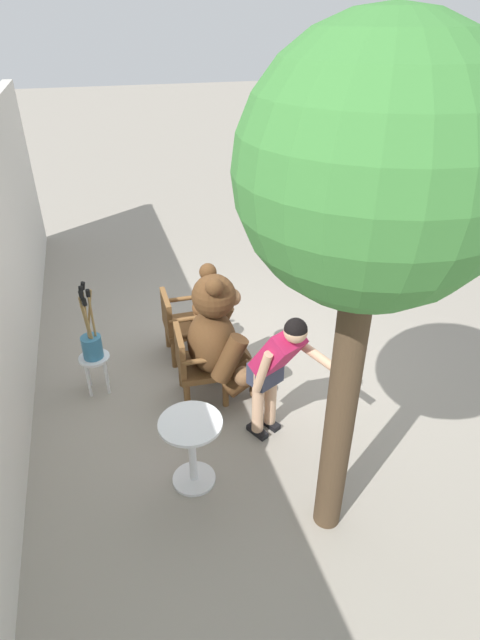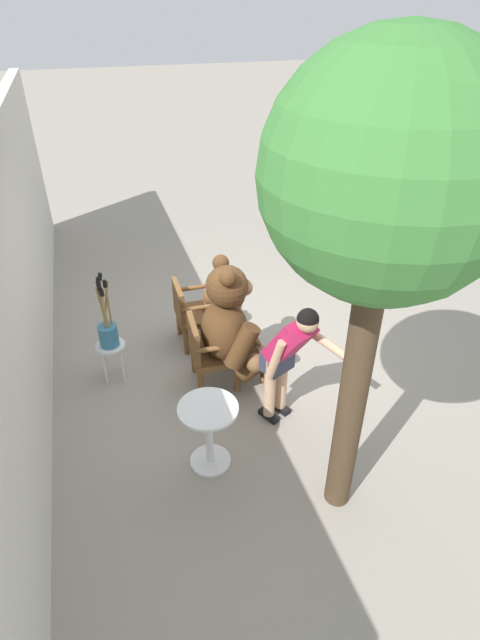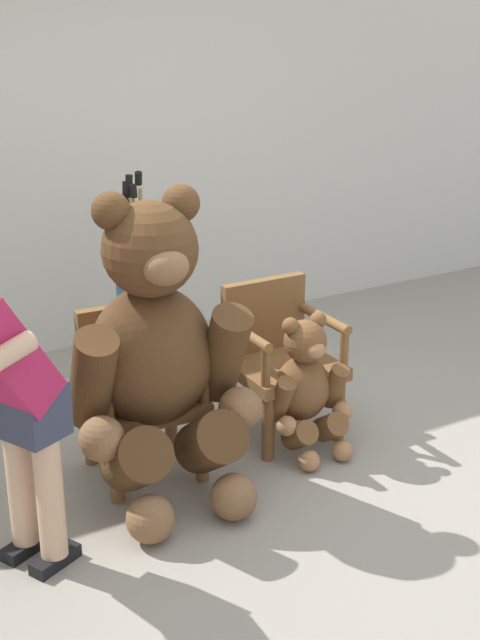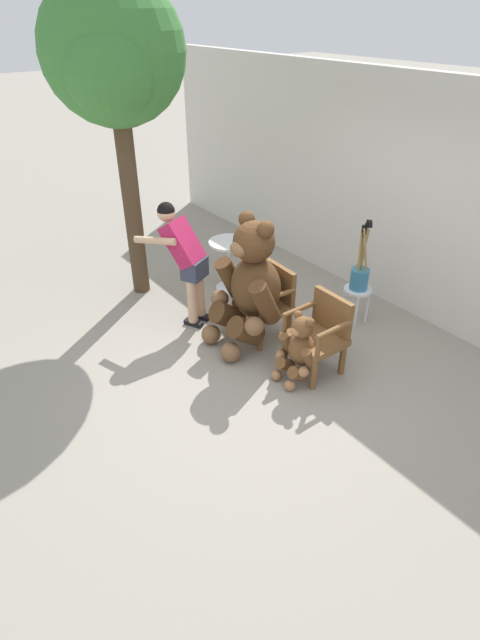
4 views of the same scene
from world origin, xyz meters
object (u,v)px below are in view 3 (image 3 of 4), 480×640
brush_bucket (133,280)px  teddy_bear_large (157,352)px  wooden_chair_left (139,387)px  teddy_bear_small (306,386)px  white_stool (135,327)px  wooden_chair_right (279,355)px  person_visitor (0,386)px

brush_bucket → teddy_bear_large: bearing=-108.7°
wooden_chair_left → teddy_bear_small: bearing=-18.4°
wooden_chair_left → white_stool: 1.16m
wooden_chair_left → teddy_bear_large: size_ratio=0.56×
brush_bucket → wooden_chair_right: bearing=-68.7°
teddy_bear_small → wooden_chair_left: bearing=161.6°
teddy_bear_large → teddy_bear_small: teddy_bear_large is taller
teddy_bear_small → person_visitor: person_visitor is taller
wooden_chair_left → wooden_chair_right: (0.85, 0.00, 0.00)m
person_visitor → teddy_bear_large: bearing=21.3°
teddy_bear_large → white_stool: 1.46m
teddy_bear_small → person_visitor: size_ratio=0.52×
teddy_bear_small → wooden_chair_right: bearing=89.9°
wooden_chair_right → teddy_bear_large: teddy_bear_large is taller
white_stool → brush_bucket: brush_bucket is taller
wooden_chair_right → teddy_bear_large: bearing=-162.9°
white_stool → teddy_bear_large: bearing=-108.6°
teddy_bear_large → wooden_chair_left: bearing=88.2°
wooden_chair_left → teddy_bear_large: teddy_bear_large is taller
teddy_bear_large → white_stool: (0.45, 1.33, -0.40)m
wooden_chair_right → white_stool: wooden_chair_right is taller
wooden_chair_right → white_stool: 1.15m
white_stool → wooden_chair_left: bearing=-112.4°
wooden_chair_left → white_stool: (0.44, 1.06, -0.11)m
teddy_bear_large → teddy_bear_small: (0.86, -0.02, -0.37)m
wooden_chair_right → person_visitor: bearing=-160.8°
person_visitor → teddy_bear_small: bearing=10.2°
wooden_chair_left → teddy_bear_small: 0.90m
white_stool → brush_bucket: size_ratio=0.51×
teddy_bear_large → teddy_bear_small: 0.94m
teddy_bear_large → teddy_bear_small: size_ratio=1.97×
brush_bucket → wooden_chair_left: bearing=-112.5°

